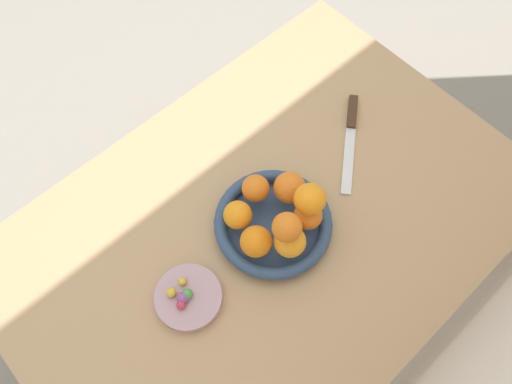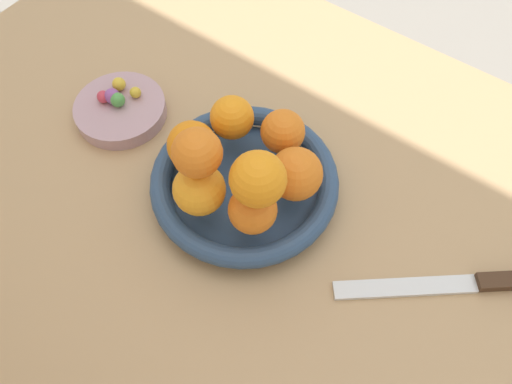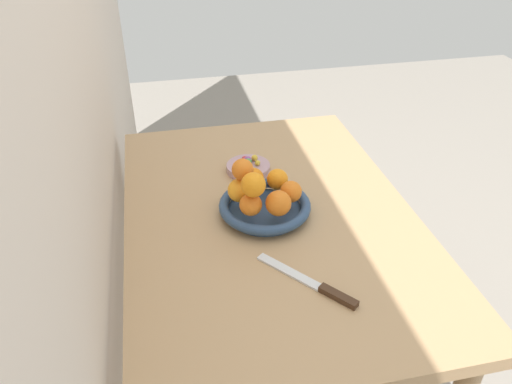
{
  "view_description": "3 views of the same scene",
  "coord_description": "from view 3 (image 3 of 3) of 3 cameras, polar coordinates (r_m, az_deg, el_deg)",
  "views": [
    {
      "loc": [
        0.3,
        0.29,
        1.71
      ],
      "look_at": [
        0.01,
        -0.02,
        0.87
      ],
      "focal_mm": 35.0,
      "sensor_mm": 36.0,
      "label": 1
    },
    {
      "loc": [
        -0.21,
        0.29,
        1.31
      ],
      "look_at": [
        -0.04,
        0.04,
        0.81
      ],
      "focal_mm": 35.0,
      "sensor_mm": 36.0,
      "label": 2
    },
    {
      "loc": [
        -1.04,
        0.26,
        1.52
      ],
      "look_at": [
        -0.01,
        0.04,
        0.82
      ],
      "focal_mm": 35.0,
      "sensor_mm": 36.0,
      "label": 3
    }
  ],
  "objects": [
    {
      "name": "candy_ball_4",
      "position": [
        1.52,
        -0.17,
        3.92
      ],
      "size": [
        0.02,
        0.02,
        0.02
      ],
      "primitive_type": "sphere",
      "color": "gold",
      "rests_on": "candy_dish"
    },
    {
      "name": "knife",
      "position": [
        1.12,
        6.67,
        -10.43
      ],
      "size": [
        0.22,
        0.18,
        0.01
      ],
      "color": "#3F2819",
      "rests_on": "dining_table"
    },
    {
      "name": "candy_dish",
      "position": [
        1.51,
        -0.89,
        2.78
      ],
      "size": [
        0.13,
        0.13,
        0.02
      ],
      "primitive_type": "cylinder",
      "color": "#B28C99",
      "rests_on": "dining_table"
    },
    {
      "name": "candy_ball_1",
      "position": [
        1.5,
        -0.84,
        3.42
      ],
      "size": [
        0.02,
        0.02,
        0.02
      ],
      "primitive_type": "sphere",
      "color": "#472819",
      "rests_on": "candy_dish"
    },
    {
      "name": "candy_ball_3",
      "position": [
        1.49,
        -0.88,
        3.47
      ],
      "size": [
        0.02,
        0.02,
        0.02
      ],
      "primitive_type": "sphere",
      "color": "#4C9947",
      "rests_on": "candy_dish"
    },
    {
      "name": "candy_ball_0",
      "position": [
        1.5,
        -1.0,
        3.61
      ],
      "size": [
        0.02,
        0.02,
        0.02
      ],
      "primitive_type": "sphere",
      "color": "#8C4C99",
      "rests_on": "candy_dish"
    },
    {
      "name": "wall_back",
      "position": [
        1.09,
        -21.82,
        16.95
      ],
      "size": [
        4.0,
        0.05,
        2.5
      ],
      "primitive_type": "cube",
      "color": "beige",
      "rests_on": "ground_plane"
    },
    {
      "name": "dining_table",
      "position": [
        1.38,
        1.53,
        -5.36
      ],
      "size": [
        1.1,
        0.76,
        0.74
      ],
      "color": "tan",
      "rests_on": "ground_plane"
    },
    {
      "name": "orange_7",
      "position": [
        1.21,
        -0.32,
        0.82
      ],
      "size": [
        0.06,
        0.06,
        0.06
      ],
      "primitive_type": "sphere",
      "color": "orange",
      "rests_on": "orange_0"
    },
    {
      "name": "fruit_bowl",
      "position": [
        1.32,
        0.98,
        -1.64
      ],
      "size": [
        0.24,
        0.24,
        0.04
      ],
      "color": "navy",
      "rests_on": "dining_table"
    },
    {
      "name": "candy_ball_5",
      "position": [
        1.5,
        -0.95,
        3.7
      ],
      "size": [
        0.02,
        0.02,
        0.02
      ],
      "primitive_type": "sphere",
      "color": "#8C4C99",
      "rests_on": "candy_dish"
    },
    {
      "name": "orange_3",
      "position": [
        1.34,
        2.46,
        1.46
      ],
      "size": [
        0.06,
        0.06,
        0.06
      ],
      "primitive_type": "sphere",
      "color": "orange",
      "rests_on": "fruit_bowl"
    },
    {
      "name": "orange_5",
      "position": [
        1.29,
        -1.88,
        0.19
      ],
      "size": [
        0.06,
        0.06,
        0.06
      ],
      "primitive_type": "sphere",
      "color": "orange",
      "rests_on": "fruit_bowl"
    },
    {
      "name": "orange_6",
      "position": [
        1.26,
        -1.54,
        2.58
      ],
      "size": [
        0.06,
        0.06,
        0.06
      ],
      "primitive_type": "sphere",
      "color": "orange",
      "rests_on": "orange_5"
    },
    {
      "name": "orange_2",
      "position": [
        1.29,
        4.02,
        0.04
      ],
      "size": [
        0.06,
        0.06,
        0.06
      ],
      "primitive_type": "sphere",
      "color": "orange",
      "rests_on": "fruit_bowl"
    },
    {
      "name": "candy_ball_2",
      "position": [
        1.49,
        0.18,
        3.34
      ],
      "size": [
        0.02,
        0.02,
        0.02
      ],
      "primitive_type": "sphere",
      "color": "gold",
      "rests_on": "candy_dish"
    },
    {
      "name": "candy_ball_6",
      "position": [
        1.51,
        -1.31,
        3.81
      ],
      "size": [
        0.02,
        0.02,
        0.02
      ],
      "primitive_type": "sphere",
      "color": "#C6384C",
      "rests_on": "candy_dish"
    },
    {
      "name": "orange_0",
      "position": [
        1.24,
        -0.61,
        -1.46
      ],
      "size": [
        0.06,
        0.06,
        0.06
      ],
      "primitive_type": "sphere",
      "color": "orange",
      "rests_on": "fruit_bowl"
    },
    {
      "name": "orange_4",
      "position": [
        1.34,
        -0.4,
        1.5
      ],
      "size": [
        0.06,
        0.06,
        0.06
      ],
      "primitive_type": "sphere",
      "color": "orange",
      "rests_on": "fruit_bowl"
    },
    {
      "name": "orange_1",
      "position": [
        1.24,
        2.58,
        -1.3
      ],
      "size": [
        0.07,
        0.07,
        0.07
      ],
      "primitive_type": "sphere",
      "color": "orange",
      "rests_on": "fruit_bowl"
    }
  ]
}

